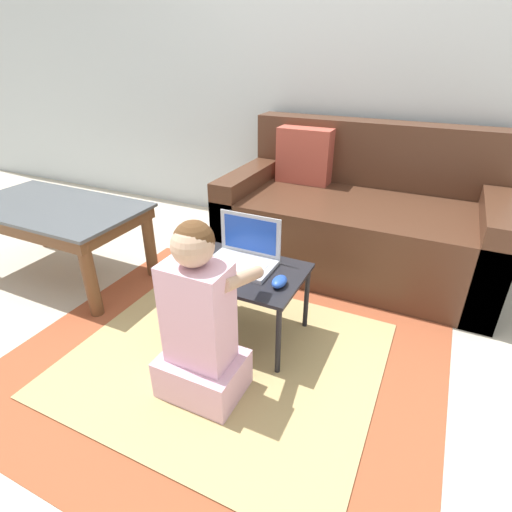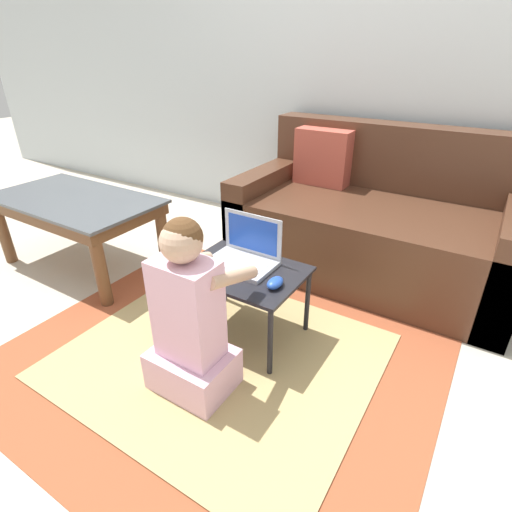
{
  "view_description": "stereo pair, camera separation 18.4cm",
  "coord_description": "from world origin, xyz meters",
  "px_view_note": "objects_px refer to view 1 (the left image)",
  "views": [
    {
      "loc": [
        0.67,
        -1.3,
        1.29
      ],
      "look_at": [
        -0.04,
        0.18,
        0.43
      ],
      "focal_mm": 28.0,
      "sensor_mm": 36.0,
      "label": 1
    },
    {
      "loc": [
        0.83,
        -1.21,
        1.29
      ],
      "look_at": [
        -0.04,
        0.18,
        0.43
      ],
      "focal_mm": 28.0,
      "sensor_mm": 36.0,
      "label": 2
    }
  ],
  "objects_px": {
    "laptop": "(243,257)",
    "person_seated": "(200,325)",
    "couch": "(358,219)",
    "coffee_table": "(55,217)",
    "computer_mouse": "(279,282)",
    "laptop_desk": "(244,278)"
  },
  "relations": [
    {
      "from": "coffee_table",
      "to": "computer_mouse",
      "type": "relative_size",
      "value": 10.9
    },
    {
      "from": "laptop_desk",
      "to": "person_seated",
      "type": "height_order",
      "value": "person_seated"
    },
    {
      "from": "laptop",
      "to": "person_seated",
      "type": "distance_m",
      "value": 0.46
    },
    {
      "from": "coffee_table",
      "to": "laptop_desk",
      "type": "xyz_separation_m",
      "value": [
        1.28,
        -0.04,
        -0.07
      ]
    },
    {
      "from": "couch",
      "to": "computer_mouse",
      "type": "distance_m",
      "value": 1.06
    },
    {
      "from": "coffee_table",
      "to": "person_seated",
      "type": "distance_m",
      "value": 1.37
    },
    {
      "from": "couch",
      "to": "laptop",
      "type": "relative_size",
      "value": 5.15
    },
    {
      "from": "couch",
      "to": "laptop_desk",
      "type": "xyz_separation_m",
      "value": [
        -0.31,
        -1.0,
        0.02
      ]
    },
    {
      "from": "coffee_table",
      "to": "computer_mouse",
      "type": "bearing_deg",
      "value": -3.69
    },
    {
      "from": "coffee_table",
      "to": "laptop",
      "type": "distance_m",
      "value": 1.25
    },
    {
      "from": "couch",
      "to": "coffee_table",
      "type": "relative_size",
      "value": 1.52
    },
    {
      "from": "coffee_table",
      "to": "person_seated",
      "type": "height_order",
      "value": "person_seated"
    },
    {
      "from": "laptop",
      "to": "person_seated",
      "type": "height_order",
      "value": "person_seated"
    },
    {
      "from": "couch",
      "to": "laptop",
      "type": "xyz_separation_m",
      "value": [
        -0.34,
        -0.95,
        0.1
      ]
    },
    {
      "from": "laptop",
      "to": "computer_mouse",
      "type": "relative_size",
      "value": 3.22
    },
    {
      "from": "laptop_desk",
      "to": "laptop",
      "type": "height_order",
      "value": "laptop"
    },
    {
      "from": "couch",
      "to": "coffee_table",
      "type": "bearing_deg",
      "value": -148.84
    },
    {
      "from": "couch",
      "to": "coffee_table",
      "type": "distance_m",
      "value": 1.85
    },
    {
      "from": "computer_mouse",
      "to": "couch",
      "type": "bearing_deg",
      "value": 84.15
    },
    {
      "from": "computer_mouse",
      "to": "coffee_table",
      "type": "bearing_deg",
      "value": 176.31
    },
    {
      "from": "laptop_desk",
      "to": "laptop",
      "type": "distance_m",
      "value": 0.1
    },
    {
      "from": "laptop",
      "to": "couch",
      "type": "bearing_deg",
      "value": 70.38
    }
  ]
}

